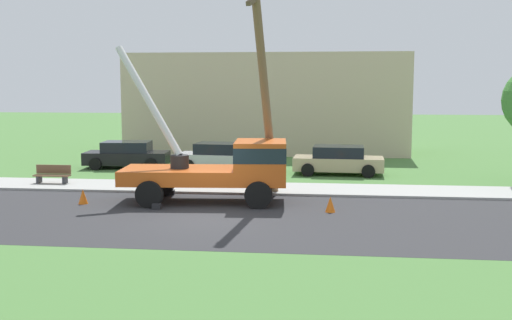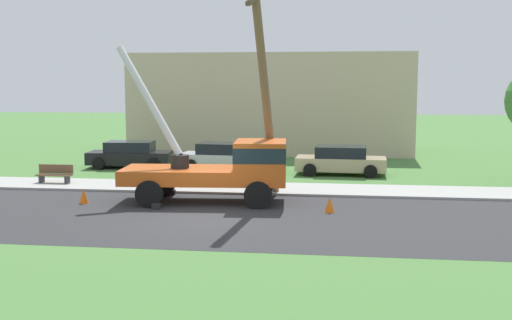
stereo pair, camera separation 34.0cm
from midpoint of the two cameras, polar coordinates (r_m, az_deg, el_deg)
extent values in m
plane|color=#477538|center=(32.77, -0.04, -0.82)|extent=(120.00, 120.00, 0.00)
cube|color=#2B2B2D|center=(21.11, -4.30, -5.24)|extent=(80.00, 8.48, 0.01)
cube|color=#9E9E99|center=(26.55, -1.83, -2.58)|extent=(80.00, 2.80, 0.10)
cube|color=#C65119|center=(23.72, -6.66, -1.39)|extent=(4.47, 2.73, 0.55)
cube|color=#C65119|center=(23.33, 0.85, -0.19)|extent=(2.08, 2.54, 1.60)
cube|color=#19232D|center=(23.29, 0.85, 0.67)|extent=(2.10, 2.56, 0.56)
cylinder|color=black|center=(23.65, -6.63, -0.14)|extent=(0.70, 0.70, 0.50)
cylinder|color=silver|center=(24.36, -9.43, 5.45)|extent=(2.97, 1.45, 4.26)
cube|color=black|center=(22.59, -8.74, -4.24)|extent=(0.32, 0.32, 0.20)
cube|color=black|center=(25.38, -7.42, -2.97)|extent=(0.32, 0.32, 0.20)
cylinder|color=black|center=(22.31, 0.62, -3.25)|extent=(1.00, 0.30, 1.00)
cylinder|color=black|center=(24.67, 0.85, -2.25)|extent=(1.00, 0.30, 1.00)
cylinder|color=black|center=(22.82, -9.40, -3.12)|extent=(1.00, 0.30, 1.00)
cylinder|color=black|center=(25.13, -8.23, -2.16)|extent=(1.00, 0.30, 1.00)
cylinder|color=brown|center=(23.77, 1.23, 6.54)|extent=(0.95, 3.11, 8.65)
cone|color=orange|center=(21.89, 7.25, -4.10)|extent=(0.36, 0.36, 0.56)
cone|color=orange|center=(24.18, -15.22, -3.23)|extent=(0.36, 0.36, 0.56)
cone|color=orange|center=(24.53, 0.79, -2.83)|extent=(0.36, 0.36, 0.56)
cube|color=black|center=(33.80, -11.25, 0.22)|extent=(4.54, 2.17, 0.65)
cube|color=black|center=(33.73, -11.27, 1.24)|extent=(2.60, 1.86, 0.55)
cylinder|color=black|center=(32.63, -9.13, -0.37)|extent=(0.64, 0.22, 0.64)
cylinder|color=black|center=(34.39, -8.53, 0.01)|extent=(0.64, 0.22, 0.64)
cylinder|color=black|center=(33.34, -14.03, -0.34)|extent=(0.64, 0.22, 0.64)
cylinder|color=black|center=(35.05, -13.20, 0.04)|extent=(0.64, 0.22, 0.64)
cube|color=#B7B7BF|center=(32.27, -2.78, 0.03)|extent=(4.53, 2.16, 0.65)
cube|color=black|center=(32.20, -2.79, 1.09)|extent=(2.59, 1.85, 0.55)
cylinder|color=black|center=(31.09, -0.62, -0.65)|extent=(0.64, 0.22, 0.64)
cylinder|color=black|center=(32.83, 0.08, -0.24)|extent=(0.64, 0.22, 0.64)
cylinder|color=black|center=(31.85, -5.72, -0.50)|extent=(0.64, 0.22, 0.64)
cylinder|color=black|center=(33.55, -4.78, -0.11)|extent=(0.64, 0.22, 0.64)
cube|color=tan|center=(30.91, 8.13, -0.34)|extent=(4.47, 1.99, 0.65)
cube|color=black|center=(30.84, 8.14, 0.76)|extent=(2.53, 1.76, 0.55)
cylinder|color=black|center=(30.04, 10.83, -1.05)|extent=(0.64, 0.22, 0.64)
cylinder|color=black|center=(31.82, 10.78, -0.60)|extent=(0.64, 0.22, 0.64)
cylinder|color=black|center=(30.13, 5.30, -0.93)|extent=(0.64, 0.22, 0.64)
cylinder|color=black|center=(31.90, 5.56, -0.49)|extent=(0.64, 0.22, 0.64)
cube|color=brown|center=(28.88, -17.79, -1.33)|extent=(1.60, 0.44, 0.06)
cube|color=brown|center=(29.02, -17.64, -0.78)|extent=(1.60, 0.06, 0.40)
cube|color=#333338|center=(29.17, -18.84, -1.73)|extent=(0.10, 0.40, 0.45)
cube|color=#333338|center=(28.66, -16.68, -1.80)|extent=(0.10, 0.40, 0.45)
cube|color=#C6B293|center=(41.04, 1.70, 5.25)|extent=(18.00, 6.00, 6.40)
camera|label=1|loc=(0.17, -89.58, 0.05)|focal=43.39mm
camera|label=2|loc=(0.17, 90.42, -0.05)|focal=43.39mm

